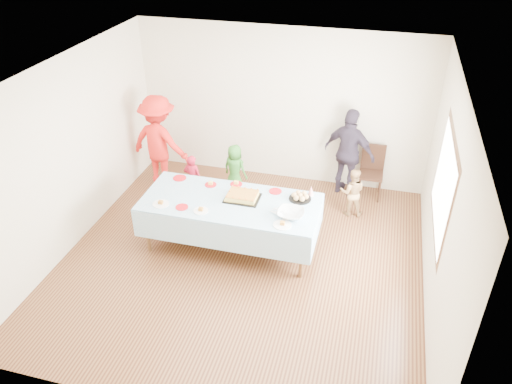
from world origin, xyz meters
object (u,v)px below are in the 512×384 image
Objects in this scene: party_table at (230,204)px; adult_left at (159,142)px; birthday_cake at (242,196)px; dining_chair at (372,168)px.

adult_left reaches higher than party_table.
birthday_cake reaches higher than party_table.
birthday_cake is 0.29× the size of adult_left.
birthday_cake is at bearing 36.12° from party_table.
party_table is 1.50× the size of adult_left.
adult_left is at bearing 145.34° from birthday_cake.
adult_left is at bearing -170.77° from dining_chair.
dining_chair is at bearing -160.41° from adult_left.
adult_left is (-3.55, -0.62, 0.33)m from dining_chair.
dining_chair is at bearing 47.76° from birthday_cake.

